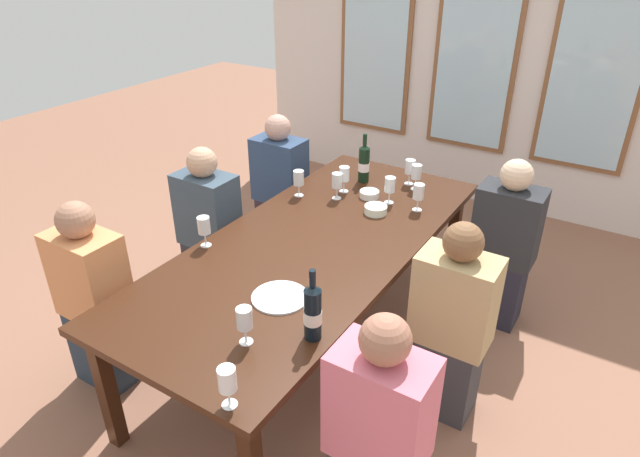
{
  "coord_description": "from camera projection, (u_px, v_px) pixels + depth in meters",
  "views": [
    {
      "loc": [
        1.44,
        -2.21,
        2.26
      ],
      "look_at": [
        0.0,
        0.06,
        0.79
      ],
      "focal_mm": 30.74,
      "sensor_mm": 36.0,
      "label": 1
    }
  ],
  "objects": [
    {
      "name": "seated_person_0",
      "position": [
        210.0,
        232.0,
        3.57
      ],
      "size": [
        0.38,
        0.24,
        1.11
      ],
      "color": "#2A2B38",
      "rests_on": "ground"
    },
    {
      "name": "wine_glass_7",
      "position": [
        227.0,
        381.0,
        1.94
      ],
      "size": [
        0.07,
        0.07,
        0.17
      ],
      "color": "white",
      "rests_on": "dining_table"
    },
    {
      "name": "wine_glass_8",
      "position": [
        390.0,
        185.0,
        3.41
      ],
      "size": [
        0.07,
        0.07,
        0.17
      ],
      "color": "white",
      "rests_on": "dining_table"
    },
    {
      "name": "wine_glass_0",
      "position": [
        204.0,
        227.0,
        2.95
      ],
      "size": [
        0.07,
        0.07,
        0.17
      ],
      "color": "white",
      "rests_on": "dining_table"
    },
    {
      "name": "seated_person_2",
      "position": [
        95.0,
        301.0,
        2.91
      ],
      "size": [
        0.38,
        0.24,
        1.11
      ],
      "color": "#273443",
      "rests_on": "ground"
    },
    {
      "name": "tasting_bowl_0",
      "position": [
        369.0,
        194.0,
        3.53
      ],
      "size": [
        0.13,
        0.13,
        0.04
      ],
      "primitive_type": "cylinder",
      "color": "white",
      "rests_on": "dining_table"
    },
    {
      "name": "wine_glass_4",
      "position": [
        344.0,
        175.0,
        3.57
      ],
      "size": [
        0.07,
        0.07,
        0.17
      ],
      "color": "white",
      "rests_on": "dining_table"
    },
    {
      "name": "white_plate_0",
      "position": [
        280.0,
        297.0,
        2.57
      ],
      "size": [
        0.27,
        0.27,
        0.01
      ],
      "primitive_type": "cylinder",
      "color": "white",
      "rests_on": "dining_table"
    },
    {
      "name": "seated_person_5",
      "position": [
        503.0,
        248.0,
        3.4
      ],
      "size": [
        0.38,
        0.24,
        1.11
      ],
      "color": "#242230",
      "rests_on": "ground"
    },
    {
      "name": "dining_table",
      "position": [
        314.0,
        251.0,
        3.08
      ],
      "size": [
        1.06,
        2.47,
        0.74
      ],
      "color": "#381C0E",
      "rests_on": "ground"
    },
    {
      "name": "wine_bottle_0",
      "position": [
        364.0,
        163.0,
        3.71
      ],
      "size": [
        0.08,
        0.08,
        0.34
      ],
      "color": "black",
      "rests_on": "dining_table"
    },
    {
      "name": "wine_glass_5",
      "position": [
        299.0,
        179.0,
        3.51
      ],
      "size": [
        0.07,
        0.07,
        0.17
      ],
      "color": "white",
      "rests_on": "dining_table"
    },
    {
      "name": "tasting_bowl_1",
      "position": [
        376.0,
        210.0,
        3.33
      ],
      "size": [
        0.14,
        0.14,
        0.05
      ],
      "primitive_type": "cylinder",
      "color": "white",
      "rests_on": "dining_table"
    },
    {
      "name": "wine_glass_1",
      "position": [
        337.0,
        181.0,
        3.47
      ],
      "size": [
        0.07,
        0.07,
        0.17
      ],
      "color": "white",
      "rests_on": "dining_table"
    },
    {
      "name": "wine_glass_3",
      "position": [
        416.0,
        173.0,
        3.6
      ],
      "size": [
        0.07,
        0.07,
        0.17
      ],
      "color": "white",
      "rests_on": "dining_table"
    },
    {
      "name": "ground_plane",
      "position": [
        315.0,
        344.0,
        3.4
      ],
      "size": [
        12.0,
        12.0,
        0.0
      ],
      "primitive_type": "plane",
      "color": "#8D5C46"
    },
    {
      "name": "back_wall_with_windows",
      "position": [
        479.0,
        39.0,
        4.62
      ],
      "size": [
        4.26,
        0.1,
        2.9
      ],
      "color": "silver",
      "rests_on": "ground"
    },
    {
      "name": "wine_glass_9",
      "position": [
        419.0,
        193.0,
        3.33
      ],
      "size": [
        0.07,
        0.07,
        0.17
      ],
      "color": "white",
      "rests_on": "dining_table"
    },
    {
      "name": "wine_glass_6",
      "position": [
        244.0,
        319.0,
        2.24
      ],
      "size": [
        0.07,
        0.07,
        0.17
      ],
      "color": "white",
      "rests_on": "dining_table"
    },
    {
      "name": "seated_person_3",
      "position": [
        378.0,
        437.0,
        2.13
      ],
      "size": [
        0.38,
        0.24,
        1.11
      ],
      "color": "#363332",
      "rests_on": "ground"
    },
    {
      "name": "wine_bottle_1",
      "position": [
        313.0,
        312.0,
        2.27
      ],
      "size": [
        0.08,
        0.08,
        0.34
      ],
      "color": "black",
      "rests_on": "dining_table"
    },
    {
      "name": "seated_person_1",
      "position": [
        451.0,
        327.0,
        2.72
      ],
      "size": [
        0.38,
        0.24,
        1.11
      ],
      "color": "#36363B",
      "rests_on": "ground"
    },
    {
      "name": "seated_person_4",
      "position": [
        280.0,
        190.0,
        4.15
      ],
      "size": [
        0.38,
        0.24,
        1.11
      ],
      "color": "#31252F",
      "rests_on": "ground"
    },
    {
      "name": "wine_glass_2",
      "position": [
        410.0,
        168.0,
        3.67
      ],
      "size": [
        0.07,
        0.07,
        0.17
      ],
      "color": "white",
      "rests_on": "dining_table"
    }
  ]
}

